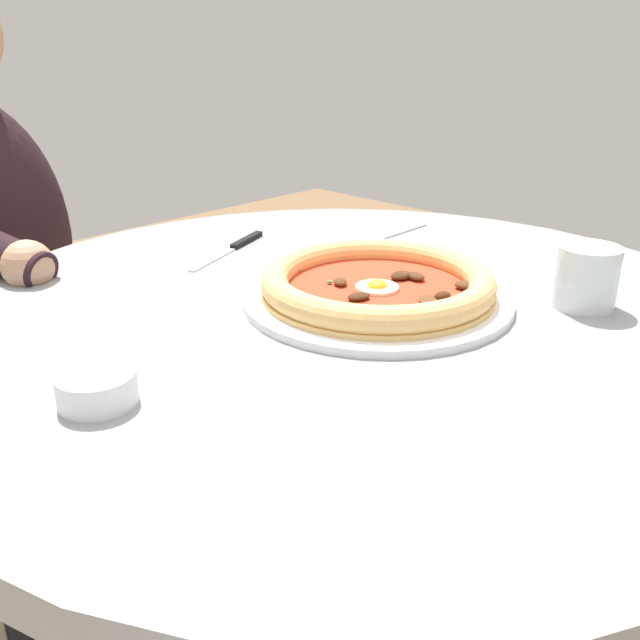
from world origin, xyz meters
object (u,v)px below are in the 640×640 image
(pizza_on_plate, at_px, (378,287))
(steak_knife, at_px, (238,245))
(water_glass, at_px, (586,280))
(ramekin_capers, at_px, (97,387))
(dining_table, at_px, (349,387))
(fork_utensil, at_px, (396,234))

(pizza_on_plate, xyz_separation_m, steak_knife, (-0.31, 0.03, -0.02))
(water_glass, bearing_deg, ramekin_capers, -111.25)
(water_glass, bearing_deg, steak_knife, -165.03)
(dining_table, relative_size, water_glass, 13.46)
(dining_table, bearing_deg, fork_utensil, 119.21)
(pizza_on_plate, bearing_deg, ramekin_capers, -92.83)
(steak_knife, bearing_deg, ramekin_capers, -54.33)
(dining_table, height_order, pizza_on_plate, pizza_on_plate)
(ramekin_capers, height_order, fork_utensil, ramekin_capers)
(pizza_on_plate, height_order, steak_knife, pizza_on_plate)
(dining_table, xyz_separation_m, steak_knife, (-0.30, 0.07, 0.11))
(steak_knife, bearing_deg, water_glass, 14.97)
(steak_knife, height_order, fork_utensil, steak_knife)
(dining_table, xyz_separation_m, fork_utensil, (-0.17, 0.30, 0.11))
(pizza_on_plate, distance_m, ramekin_capers, 0.37)
(water_glass, distance_m, ramekin_capers, 0.57)
(dining_table, relative_size, pizza_on_plate, 3.06)
(steak_knife, relative_size, ramekin_capers, 2.68)
(water_glass, bearing_deg, fork_utensil, 165.36)
(pizza_on_plate, height_order, water_glass, water_glass)
(ramekin_capers, bearing_deg, steak_knife, 125.67)
(dining_table, relative_size, fork_utensil, 6.28)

